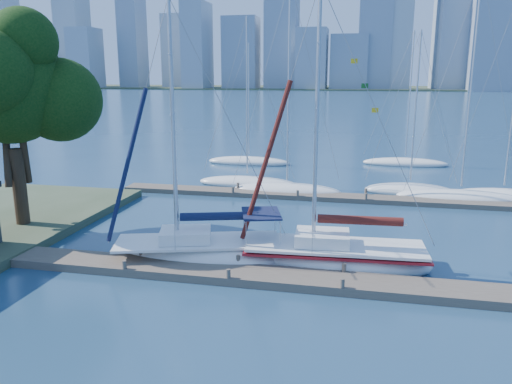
# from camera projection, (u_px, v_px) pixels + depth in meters

# --- Properties ---
(ground) EXTENTS (700.00, 700.00, 0.00)m
(ground) POSITION_uv_depth(u_px,v_px,m) (234.00, 278.00, 23.13)
(ground) COLOR navy
(ground) RESTS_ON ground
(near_dock) EXTENTS (26.00, 2.00, 0.40)m
(near_dock) POSITION_uv_depth(u_px,v_px,m) (234.00, 274.00, 23.08)
(near_dock) COLOR #50453B
(near_dock) RESTS_ON ground
(far_dock) EXTENTS (30.00, 1.80, 0.36)m
(far_dock) POSITION_uv_depth(u_px,v_px,m) (312.00, 196.00, 37.90)
(far_dock) COLOR #50453B
(far_dock) RESTS_ON ground
(far_shore) EXTENTS (800.00, 100.00, 1.50)m
(far_shore) POSITION_uv_depth(u_px,v_px,m) (356.00, 88.00, 327.62)
(far_shore) COLOR #38472D
(far_shore) RESTS_ON ground
(tree) EXTENTS (9.29, 8.49, 12.76)m
(tree) POSITION_uv_depth(u_px,v_px,m) (9.00, 84.00, 28.03)
(tree) COLOR #302115
(tree) RESTS_ON ground
(sailboat_navy) EXTENTS (9.34, 5.29, 13.29)m
(sailboat_navy) POSITION_uv_depth(u_px,v_px,m) (198.00, 241.00, 25.20)
(sailboat_navy) COLOR white
(sailboat_navy) RESTS_ON ground
(sailboat_maroon) EXTENTS (9.44, 3.57, 13.84)m
(sailboat_maroon) POSITION_uv_depth(u_px,v_px,m) (335.00, 246.00, 24.42)
(sailboat_maroon) COLOR white
(sailboat_maroon) RESTS_ON ground
(bg_boat_1) EXTENTS (8.73, 4.06, 14.06)m
(bg_boat_1) POSITION_uv_depth(u_px,v_px,m) (247.00, 182.00, 42.34)
(bg_boat_1) COLOR white
(bg_boat_1) RESTS_ON ground
(bg_boat_2) EXTENTS (8.89, 5.70, 16.26)m
(bg_boat_2) POSITION_uv_depth(u_px,v_px,m) (287.00, 190.00, 39.44)
(bg_boat_2) COLOR white
(bg_boat_2) RESTS_ON ground
(bg_boat_3) EXTENTS (6.98, 2.47, 12.81)m
(bg_boat_3) POSITION_uv_depth(u_px,v_px,m) (410.00, 190.00, 39.51)
(bg_boat_3) COLOR white
(bg_boat_3) RESTS_ON ground
(bg_boat_4) EXTENTS (9.53, 6.01, 16.56)m
(bg_boat_4) POSITION_uv_depth(u_px,v_px,m) (460.00, 197.00, 37.11)
(bg_boat_4) COLOR white
(bg_boat_4) RESTS_ON ground
(bg_boat_5) EXTENTS (8.33, 5.49, 16.83)m
(bg_boat_5) POSITION_uv_depth(u_px,v_px,m) (503.00, 196.00, 37.46)
(bg_boat_5) COLOR white
(bg_boat_5) RESTS_ON ground
(bg_boat_6) EXTENTS (9.04, 3.93, 12.64)m
(bg_boat_6) POSITION_uv_depth(u_px,v_px,m) (249.00, 161.00, 52.45)
(bg_boat_6) COLOR white
(bg_boat_6) RESTS_ON ground
(bg_boat_7) EXTENTS (8.87, 3.78, 13.80)m
(bg_boat_7) POSITION_uv_depth(u_px,v_px,m) (405.00, 163.00, 51.73)
(bg_boat_7) COLOR white
(bg_boat_7) RESTS_ON ground
(skyline) EXTENTS (503.12, 51.31, 121.94)m
(skyline) POSITION_uv_depth(u_px,v_px,m) (387.00, 25.00, 287.83)
(skyline) COLOR #7F91A5
(skyline) RESTS_ON ground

